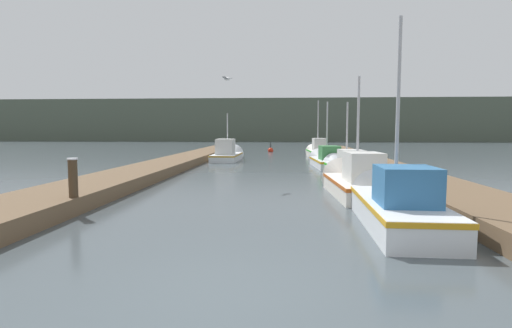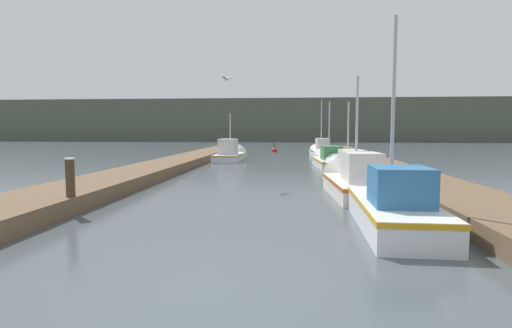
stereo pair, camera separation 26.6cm
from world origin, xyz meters
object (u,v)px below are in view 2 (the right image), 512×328
fishing_boat_4 (231,154)px  fishing_boat_1 (354,181)px  fishing_boat_0 (389,204)px  fishing_boat_5 (321,151)px  mooring_piling_0 (224,148)px  channel_buoy (274,150)px  fishing_boat_2 (346,167)px  fishing_boat_3 (328,160)px  seagull_lead (227,79)px  mooring_piling_1 (71,186)px

fishing_boat_4 → fishing_boat_1: bearing=-65.4°
fishing_boat_0 → fishing_boat_5: size_ratio=0.98×
mooring_piling_0 → channel_buoy: size_ratio=1.38×
fishing_boat_2 → fishing_boat_4: fishing_boat_2 is taller
fishing_boat_1 → fishing_boat_3: 9.78m
fishing_boat_4 → seagull_lead: (1.67, -12.04, 3.57)m
fishing_boat_0 → channel_buoy: size_ratio=4.95×
fishing_boat_3 → channel_buoy: bearing=100.6°
fishing_boat_4 → channel_buoy: fishing_boat_4 is taller
fishing_boat_5 → mooring_piling_1: fishing_boat_5 is taller
fishing_boat_3 → seagull_lead: size_ratio=9.57×
fishing_boat_0 → mooring_piling_0: 22.29m
mooring_piling_1 → fishing_boat_4: bearing=85.8°
fishing_boat_2 → seagull_lead: (-4.92, -3.39, 3.62)m
mooring_piling_0 → mooring_piling_1: (-0.28, -20.83, 0.01)m
seagull_lead → fishing_boat_1: bearing=92.5°
channel_buoy → fishing_boat_2: bearing=-77.7°
fishing_boat_3 → fishing_boat_5: 7.68m
seagull_lead → fishing_boat_4: bearing=-146.7°
fishing_boat_0 → fishing_boat_2: size_ratio=0.91×
fishing_boat_2 → mooring_piling_0: size_ratio=3.93×
channel_buoy → fishing_boat_5: bearing=-59.5°
mooring_piling_0 → mooring_piling_1: bearing=-90.8°
mooring_piling_0 → channel_buoy: 7.78m
channel_buoy → seagull_lead: (-0.87, -21.99, 3.83)m
channel_buoy → seagull_lead: 22.34m
fishing_boat_1 → fishing_boat_4: bearing=110.6°
fishing_boat_0 → fishing_boat_4: size_ratio=0.93×
fishing_boat_2 → seagull_lead: size_ratio=9.99×
mooring_piling_0 → channel_buoy: bearing=62.5°
mooring_piling_1 → seagull_lead: (2.98, 5.72, 3.28)m
mooring_piling_1 → fishing_boat_0: bearing=-1.8°
fishing_boat_4 → mooring_piling_0: size_ratio=3.88×
channel_buoy → seagull_lead: seagull_lead is taller
channel_buoy → mooring_piling_1: bearing=-97.9°
fishing_boat_2 → channel_buoy: size_ratio=5.41×
channel_buoy → fishing_boat_1: bearing=-81.5°
fishing_boat_3 → mooring_piling_0: 10.21m
fishing_boat_2 → fishing_boat_4: bearing=123.4°
fishing_boat_2 → mooring_piling_1: bearing=-134.9°
fishing_boat_3 → mooring_piling_1: size_ratio=3.73×
fishing_boat_4 → fishing_boat_2: bearing=-51.8°
mooring_piling_1 → channel_buoy: bearing=82.1°
fishing_boat_2 → fishing_boat_4: 10.88m
channel_buoy → fishing_boat_0: bearing=-82.4°
mooring_piling_0 → mooring_piling_1: mooring_piling_1 is taller
fishing_boat_1 → fishing_boat_2: 5.30m
fishing_boat_2 → channel_buoy: (-4.05, 18.60, -0.21)m
fishing_boat_4 → seagull_lead: size_ratio=9.86×
mooring_piling_0 → fishing_boat_3: bearing=-45.0°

